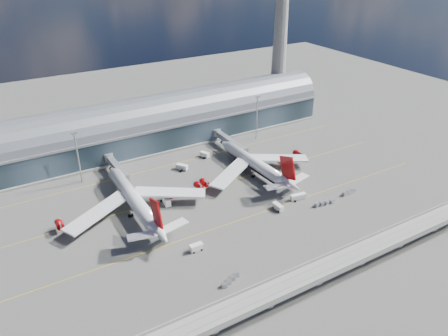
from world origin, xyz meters
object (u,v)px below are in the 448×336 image
service_truck_3 (278,207)px  service_truck_5 (182,167)px  cargo_train_0 (231,280)px  cargo_train_2 (349,192)px  service_truck_4 (205,155)px  floodlight_mast_left (78,156)px  service_truck_1 (196,247)px  cargo_train_1 (324,203)px  service_truck_2 (298,197)px  airliner_left (135,201)px  control_tower (281,33)px  airliner_right (256,165)px  service_truck_0 (166,200)px  floodlight_mast_right (257,117)px

service_truck_3 → service_truck_5: (-19.29, 53.93, 0.08)m
cargo_train_0 → cargo_train_2: bearing=-52.3°
cargo_train_2 → service_truck_3: bearing=82.2°
service_truck_4 → service_truck_5: bearing=-179.3°
floodlight_mast_left → service_truck_1: bearing=-72.7°
cargo_train_1 → service_truck_5: bearing=22.7°
service_truck_2 → service_truck_5: (-32.06, 51.69, 0.12)m
airliner_left → cargo_train_2: size_ratio=8.95×
cargo_train_0 → cargo_train_1: bearing=-49.6°
airliner_left → cargo_train_1: (72.57, -35.62, -5.01)m
control_tower → airliner_right: bearing=-133.2°
control_tower → service_truck_0: 136.34m
floodlight_mast_left → floodlight_mast_right: same height
service_truck_4 → service_truck_1: bearing=-142.0°
control_tower → airliner_right: (-59.40, -63.24, -46.49)m
cargo_train_0 → service_truck_3: bearing=-34.0°
floodlight_mast_right → cargo_train_2: (1.25, -72.58, -12.76)m
control_tower → service_truck_4: size_ratio=19.16×
service_truck_4 → control_tower: bearing=3.9°
airliner_right → service_truck_0: (-48.95, -2.69, -3.54)m
floodlight_mast_left → service_truck_0: (26.65, -37.93, -12.02)m
service_truck_2 → service_truck_3: service_truck_3 is taller
service_truck_1 → cargo_train_1: bearing=-89.9°
cargo_train_2 → service_truck_5: bearing=44.0°
floodlight_mast_left → airliner_left: (12.81, -38.30, -7.77)m
airliner_left → service_truck_5: bearing=37.8°
floodlight_mast_left → cargo_train_2: (101.25, -72.58, -12.76)m
floodlight_mast_right → service_truck_2: 69.16m
control_tower → service_truck_1: control_tower is taller
airliner_left → service_truck_2: (65.62, -26.25, -4.51)m
service_truck_2 → service_truck_5: bearing=40.2°
cargo_train_1 → cargo_train_2: (15.87, 1.34, 0.02)m
control_tower → service_truck_3: control_tower is taller
control_tower → cargo_train_2: size_ratio=13.73×
service_truck_1 → airliner_right: bearing=-53.6°
control_tower → floodlight_mast_right: bearing=-141.3°
floodlight_mast_right → service_truck_2: size_ratio=3.48×
service_truck_5 → cargo_train_0: service_truck_5 is taller
airliner_right → cargo_train_1: airliner_right is taller
service_truck_3 → control_tower: bearing=52.4°
floodlight_mast_right → service_truck_0: bearing=-152.7°
floodlight_mast_left → service_truck_3: floodlight_mast_left is taller
cargo_train_1 → airliner_left: bearing=54.0°
cargo_train_0 → cargo_train_1: size_ratio=0.87×
airliner_right → service_truck_4: size_ratio=11.64×
floodlight_mast_right → service_truck_5: 56.47m
service_truck_2 → service_truck_4: 60.45m
control_tower → airliner_right: control_tower is taller
floodlight_mast_right → cargo_train_1: floodlight_mast_right is taller
service_truck_0 → service_truck_4: service_truck_0 is taller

